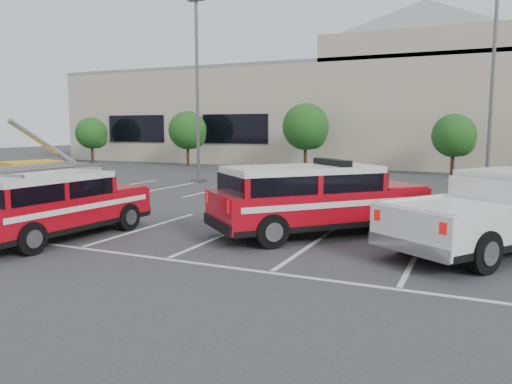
# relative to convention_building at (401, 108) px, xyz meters

# --- Properties ---
(ground) EXTENTS (120.00, 120.00, 0.00)m
(ground) POSITION_rel_convention_building_xyz_m (-0.18, -31.86, -4.72)
(ground) COLOR #303032
(ground) RESTS_ON ground
(stall_markings) EXTENTS (23.00, 15.00, 0.01)m
(stall_markings) POSITION_rel_convention_building_xyz_m (-0.18, -27.36, -4.71)
(stall_markings) COLOR silver
(stall_markings) RESTS_ON ground
(convention_building) EXTENTS (60.00, 16.99, 13.20)m
(convention_building) POSITION_rel_convention_building_xyz_m (0.00, 0.00, 0.00)
(convention_building) COLOR #B8AD9C
(convention_building) RESTS_ON ground
(tree_far_left) EXTENTS (2.77, 2.77, 3.99)m
(tree_far_left) POSITION_rel_convention_building_xyz_m (-25.09, -9.82, -2.22)
(tree_far_left) COLOR #3F2B19
(tree_far_left) RESTS_ON ground
(tree_left) EXTENTS (3.07, 3.07, 4.42)m
(tree_left) POSITION_rel_convention_building_xyz_m (-15.09, -9.82, -1.95)
(tree_left) COLOR #3F2B19
(tree_left) RESTS_ON ground
(tree_mid_left) EXTENTS (3.37, 3.37, 4.85)m
(tree_mid_left) POSITION_rel_convention_building_xyz_m (-5.09, -9.82, -1.68)
(tree_mid_left) COLOR #3F2B19
(tree_mid_left) RESTS_ON ground
(tree_mid_right) EXTENTS (2.77, 2.77, 3.99)m
(tree_mid_right) POSITION_rel_convention_building_xyz_m (4.91, -9.82, -2.22)
(tree_mid_right) COLOR #3F2B19
(tree_mid_right) RESTS_ON ground
(light_pole_left) EXTENTS (0.90, 0.60, 10.24)m
(light_pole_left) POSITION_rel_convention_building_xyz_m (-8.18, -19.86, 0.47)
(light_pole_left) COLOR #59595E
(light_pole_left) RESTS_ON ground
(light_pole_mid) EXTENTS (0.90, 0.60, 10.24)m
(light_pole_mid) POSITION_rel_convention_building_xyz_m (6.82, -15.86, 0.47)
(light_pole_mid) COLOR #59595E
(light_pole_mid) RESTS_ON ground
(fire_chief_suv) EXTENTS (5.94, 6.12, 2.20)m
(fire_chief_suv) POSITION_rel_convention_building_xyz_m (2.20, -30.53, -3.82)
(fire_chief_suv) COLOR #A20713
(fire_chief_suv) RESTS_ON ground
(white_pickup) EXTENTS (5.59, 6.76, 2.03)m
(white_pickup) POSITION_rel_convention_building_xyz_m (7.05, -30.46, -3.91)
(white_pickup) COLOR silver
(white_pickup) RESTS_ON ground
(ladder_suv) EXTENTS (2.47, 5.44, 2.09)m
(ladder_suv) POSITION_rel_convention_building_xyz_m (-4.29, -34.08, -3.88)
(ladder_suv) COLOR #A20713
(ladder_suv) RESTS_ON ground
(utility_rig) EXTENTS (4.51, 4.46, 3.56)m
(utility_rig) POSITION_rel_convention_building_xyz_m (-12.57, -27.79, -4.01)
(utility_rig) COLOR #59595E
(utility_rig) RESTS_ON ground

